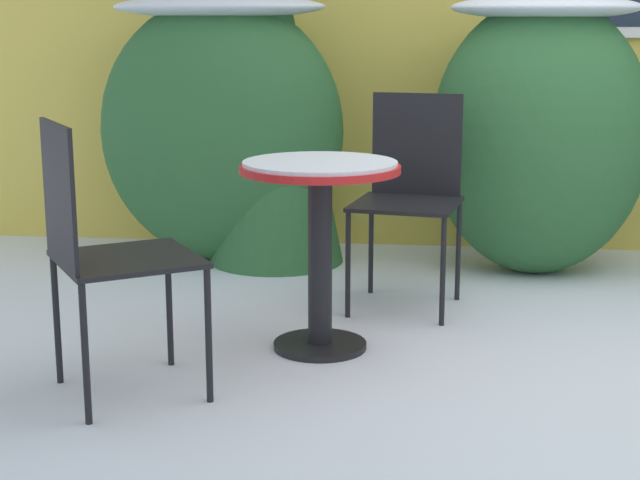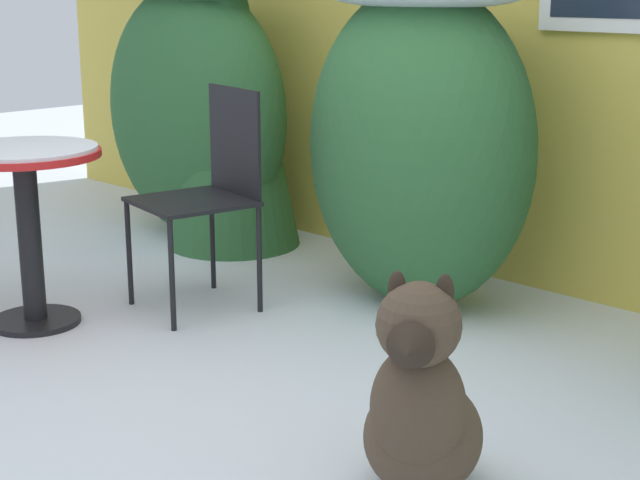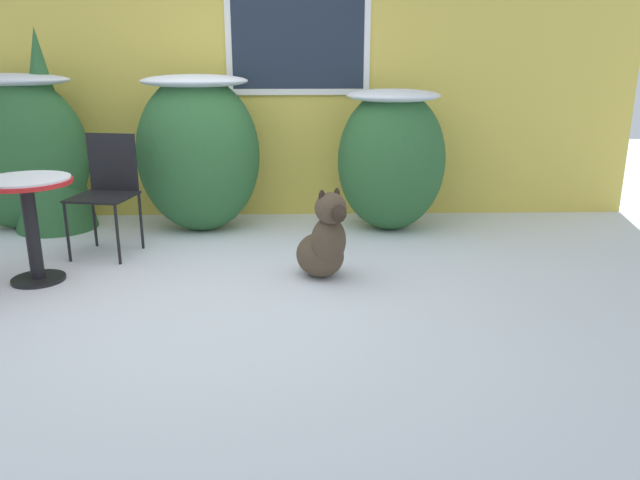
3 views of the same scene
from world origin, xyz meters
TOP-DOWN VIEW (x-y plane):
  - ground_plane at (0.00, 0.00)m, footprint 16.00×16.00m
  - shrub_left at (-2.05, 1.68)m, footprint 1.35×0.68m
  - shrub_middle at (-0.34, 1.58)m, footprint 1.13×0.75m
  - evergreen_bush at (-1.75, 1.69)m, footprint 0.75×0.75m
  - patio_table at (-1.35, 0.21)m, footprint 0.64×0.64m
  - patio_chair_near_table at (-1.00, 0.91)m, footprint 0.55×0.55m
  - dog at (0.78, 0.21)m, footprint 0.50×0.58m

SIDE VIEW (x-z plane):
  - ground_plane at x=0.00m, z-range 0.00..0.00m
  - dog at x=0.78m, z-range -0.08..0.62m
  - patio_chair_near_table at x=-1.00m, z-range 0.06..1.05m
  - patio_table at x=-1.35m, z-range 0.18..0.96m
  - shrub_middle at x=-0.34m, z-range 0.04..1.48m
  - shrub_left at x=-2.05m, z-range 0.04..1.49m
  - evergreen_bush at x=-1.75m, z-range 0.00..1.85m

